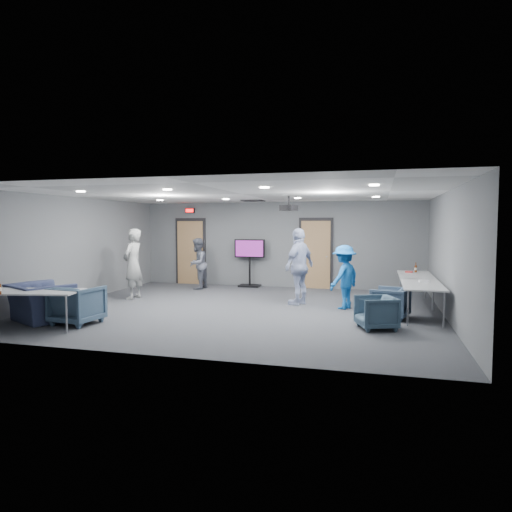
% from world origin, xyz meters
% --- Properties ---
extents(floor, '(9.00, 9.00, 0.00)m').
position_xyz_m(floor, '(0.00, 0.00, 0.00)').
color(floor, '#393C41').
rests_on(floor, ground).
extents(ceiling, '(9.00, 9.00, 0.00)m').
position_xyz_m(ceiling, '(0.00, 0.00, 2.70)').
color(ceiling, white).
rests_on(ceiling, wall_back).
extents(wall_back, '(9.00, 0.02, 2.70)m').
position_xyz_m(wall_back, '(0.00, 4.00, 1.35)').
color(wall_back, slate).
rests_on(wall_back, floor).
extents(wall_front, '(9.00, 0.02, 2.70)m').
position_xyz_m(wall_front, '(0.00, -4.00, 1.35)').
color(wall_front, slate).
rests_on(wall_front, floor).
extents(wall_left, '(0.02, 8.00, 2.70)m').
position_xyz_m(wall_left, '(-4.50, 0.00, 1.35)').
color(wall_left, slate).
rests_on(wall_left, floor).
extents(wall_right, '(0.02, 8.00, 2.70)m').
position_xyz_m(wall_right, '(4.50, 0.00, 1.35)').
color(wall_right, slate).
rests_on(wall_right, floor).
extents(door_left, '(1.06, 0.17, 2.24)m').
position_xyz_m(door_left, '(-3.00, 3.95, 1.07)').
color(door_left, black).
rests_on(door_left, wall_back).
extents(door_right, '(1.06, 0.17, 2.24)m').
position_xyz_m(door_right, '(1.20, 3.95, 1.07)').
color(door_right, black).
rests_on(door_right, wall_back).
extents(exit_sign, '(0.32, 0.08, 0.16)m').
position_xyz_m(exit_sign, '(-3.00, 3.93, 2.45)').
color(exit_sign, black).
rests_on(exit_sign, wall_back).
extents(hvac_diffuser, '(0.60, 0.60, 0.03)m').
position_xyz_m(hvac_diffuser, '(-0.50, 2.80, 2.69)').
color(hvac_diffuser, black).
rests_on(hvac_diffuser, ceiling).
extents(downlights, '(6.18, 3.78, 0.02)m').
position_xyz_m(downlights, '(0.00, 0.00, 2.68)').
color(downlights, white).
rests_on(downlights, ceiling).
extents(person_a, '(0.47, 0.70, 1.88)m').
position_xyz_m(person_a, '(-3.24, 0.66, 0.94)').
color(person_a, '#999B99').
rests_on(person_a, floor).
extents(person_b, '(0.62, 0.78, 1.57)m').
position_xyz_m(person_b, '(-2.29, 2.83, 0.79)').
color(person_b, slate).
rests_on(person_b, floor).
extents(person_c, '(0.87, 1.21, 1.90)m').
position_xyz_m(person_c, '(1.20, 0.98, 0.95)').
color(person_c, '#ACB8DD').
rests_on(person_c, floor).
extents(person_d, '(0.96, 1.12, 1.51)m').
position_xyz_m(person_d, '(2.32, 0.68, 0.75)').
color(person_d, blue).
rests_on(person_d, floor).
extents(chair_right_b, '(0.89, 0.88, 0.66)m').
position_xyz_m(chair_right_b, '(3.35, -0.18, 0.33)').
color(chair_right_b, '#3D5069').
rests_on(chair_right_b, floor).
extents(chair_right_c, '(0.89, 0.88, 0.64)m').
position_xyz_m(chair_right_c, '(3.07, -1.30, 0.32)').
color(chair_right_c, '#384E61').
rests_on(chair_right_c, floor).
extents(chair_front_a, '(0.90, 0.92, 0.77)m').
position_xyz_m(chair_front_a, '(-2.71, -2.40, 0.39)').
color(chair_front_a, '#3C5268').
rests_on(chair_front_a, floor).
extents(chair_front_b, '(1.53, 1.46, 0.78)m').
position_xyz_m(chair_front_b, '(-3.64, -2.35, 0.39)').
color(chair_front_b, '#384061').
rests_on(chair_front_b, floor).
extents(table_right_a, '(0.82, 1.96, 0.73)m').
position_xyz_m(table_right_a, '(4.00, 1.94, 0.69)').
color(table_right_a, '#B3B5B8').
rests_on(table_right_a, floor).
extents(table_right_b, '(0.82, 1.97, 0.73)m').
position_xyz_m(table_right_b, '(4.00, 0.04, 0.69)').
color(table_right_b, '#B3B5B8').
rests_on(table_right_b, floor).
extents(table_front_left, '(2.10, 1.21, 0.73)m').
position_xyz_m(table_front_left, '(-3.35, -3.00, 0.69)').
color(table_front_left, '#B3B5B8').
rests_on(table_front_left, floor).
extents(bottle_right, '(0.07, 0.07, 0.26)m').
position_xyz_m(bottle_right, '(4.05, 2.47, 0.83)').
color(bottle_right, '#622D10').
rests_on(bottle_right, table_right_a).
extents(snack_box, '(0.21, 0.16, 0.04)m').
position_xyz_m(snack_box, '(3.87, 2.35, 0.75)').
color(snack_box, red).
rests_on(snack_box, table_right_a).
extents(wrapper, '(0.21, 0.16, 0.05)m').
position_xyz_m(wrapper, '(4.06, 0.35, 0.75)').
color(wrapper, white).
rests_on(wrapper, table_right_b).
extents(tv_stand, '(0.99, 0.47, 1.52)m').
position_xyz_m(tv_stand, '(-0.88, 3.75, 0.86)').
color(tv_stand, black).
rests_on(tv_stand, floor).
extents(projector, '(0.45, 0.42, 0.36)m').
position_xyz_m(projector, '(0.93, 0.94, 2.40)').
color(projector, black).
rests_on(projector, ceiling).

